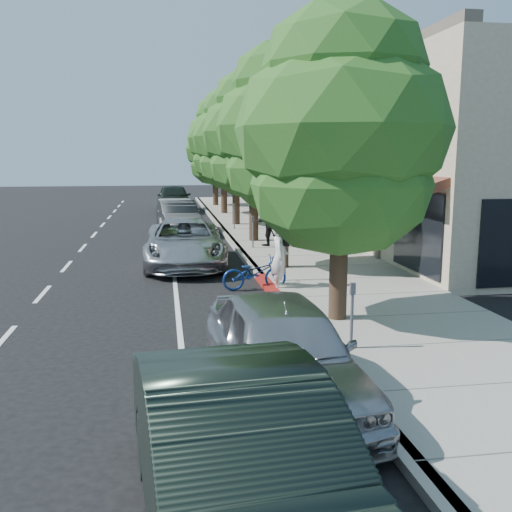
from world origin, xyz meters
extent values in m
plane|color=black|center=(0.00, 0.00, 0.00)|extent=(120.00, 120.00, 0.00)
cube|color=gray|center=(2.30, 8.00, 0.07)|extent=(4.60, 56.00, 0.15)
cube|color=#9E998E|center=(0.00, 8.00, 0.07)|extent=(0.30, 56.00, 0.15)
cube|color=maroon|center=(0.00, 1.00, 0.07)|extent=(0.32, 4.00, 0.15)
cube|color=beige|center=(9.60, 18.00, 3.50)|extent=(10.00, 36.00, 7.00)
cylinder|color=black|center=(0.90, -2.00, 1.21)|extent=(0.40, 0.40, 2.43)
ellipsoid|color=#225319|center=(0.90, -2.00, 3.12)|extent=(3.94, 3.94, 3.15)
ellipsoid|color=#225319|center=(0.90, -2.00, 4.30)|extent=(4.64, 4.64, 3.71)
ellipsoid|color=#225319|center=(0.90, -2.00, 5.55)|extent=(3.48, 3.48, 2.78)
cylinder|color=black|center=(0.90, 4.00, 1.30)|extent=(0.40, 0.40, 2.61)
ellipsoid|color=#225319|center=(0.90, 4.00, 3.35)|extent=(3.72, 3.72, 2.97)
ellipsoid|color=#225319|center=(0.90, 4.00, 4.62)|extent=(4.37, 4.37, 3.50)
ellipsoid|color=#225319|center=(0.90, 4.00, 5.96)|extent=(3.28, 3.28, 2.62)
cylinder|color=black|center=(0.90, 10.00, 1.32)|extent=(0.40, 0.40, 2.64)
ellipsoid|color=#225319|center=(0.90, 10.00, 3.40)|extent=(3.76, 3.76, 3.00)
ellipsoid|color=#225319|center=(0.90, 10.00, 4.68)|extent=(4.42, 4.42, 3.53)
ellipsoid|color=#225319|center=(0.90, 10.00, 6.04)|extent=(3.31, 3.31, 2.65)
cylinder|color=black|center=(0.90, 16.00, 1.32)|extent=(0.40, 0.40, 2.65)
ellipsoid|color=#225319|center=(0.90, 16.00, 3.40)|extent=(3.92, 3.92, 3.13)
ellipsoid|color=#225319|center=(0.90, 16.00, 4.69)|extent=(4.61, 4.61, 3.69)
ellipsoid|color=#225319|center=(0.90, 16.00, 6.05)|extent=(3.45, 3.45, 2.76)
cylinder|color=black|center=(0.90, 22.00, 1.36)|extent=(0.40, 0.40, 2.71)
ellipsoid|color=#225319|center=(0.90, 22.00, 3.49)|extent=(3.95, 3.95, 3.16)
ellipsoid|color=#225319|center=(0.90, 22.00, 4.80)|extent=(4.65, 4.65, 3.72)
ellipsoid|color=#225319|center=(0.90, 22.00, 6.20)|extent=(3.48, 3.48, 2.79)
cylinder|color=black|center=(0.90, 28.00, 1.19)|extent=(0.40, 0.40, 2.37)
ellipsoid|color=#225319|center=(0.90, 28.00, 3.05)|extent=(3.73, 3.73, 2.99)
ellipsoid|color=#225319|center=(0.90, 28.00, 4.20)|extent=(4.39, 4.39, 3.51)
ellipsoid|color=#225319|center=(0.90, 28.00, 5.42)|extent=(3.29, 3.29, 2.63)
imported|color=silver|center=(0.25, 1.29, 0.96)|extent=(0.58, 0.77, 1.92)
imported|color=navy|center=(-0.40, 1.61, 0.48)|extent=(1.88, 0.78, 0.96)
imported|color=#B3B3B8|center=(-2.20, 5.50, 0.79)|extent=(2.76, 5.75, 1.58)
imported|color=black|center=(-2.20, 13.70, 0.80)|extent=(2.18, 4.98, 1.59)
imported|color=silver|center=(-2.16, 15.24, 0.74)|extent=(2.34, 5.18, 1.47)
imported|color=black|center=(-2.20, 24.98, 0.92)|extent=(2.30, 5.47, 1.85)
imported|color=#A1A1A5|center=(-1.16, -5.83, 0.82)|extent=(2.20, 4.89, 1.63)
imported|color=black|center=(-2.20, -9.00, 0.84)|extent=(2.29, 5.24, 1.67)
imported|color=black|center=(1.25, 8.51, 1.11)|extent=(1.10, 0.96, 1.92)
camera|label=1|loc=(-2.86, -13.86, 3.72)|focal=40.00mm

